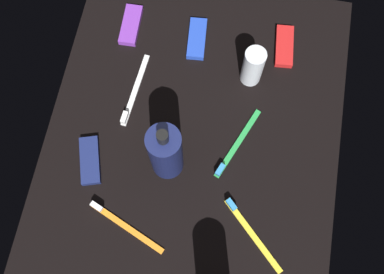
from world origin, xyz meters
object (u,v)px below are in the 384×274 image
at_px(deodorant_stick, 253,67).
at_px(toothbrush_orange, 122,224).
at_px(toothbrush_green, 235,147).
at_px(toothbrush_white, 134,93).
at_px(snack_bar_blue, 197,39).
at_px(lotion_bottle, 166,153).
at_px(toothbrush_yellow, 250,231).
at_px(snack_bar_red, 284,46).
at_px(snack_bar_purple, 131,25).
at_px(snack_bar_navy, 90,161).

bearing_deg(deodorant_stick, toothbrush_orange, 150.94).
relative_size(toothbrush_green, toothbrush_orange, 1.00).
xyz_separation_m(toothbrush_white, snack_bar_blue, (0.16, -0.12, 0.00)).
distance_m(lotion_bottle, toothbrush_white, 0.20).
relative_size(deodorant_stick, toothbrush_white, 0.60).
distance_m(toothbrush_yellow, toothbrush_green, 0.18).
height_order(deodorant_stick, snack_bar_red, deodorant_stick).
distance_m(toothbrush_white, snack_bar_purple, 0.18).
xyz_separation_m(deodorant_stick, toothbrush_orange, (-0.38, 0.21, -0.05)).
height_order(snack_bar_purple, snack_bar_navy, same).
relative_size(toothbrush_green, snack_bar_purple, 1.64).
height_order(lotion_bottle, snack_bar_purple, lotion_bottle).
height_order(lotion_bottle, snack_bar_blue, lotion_bottle).
height_order(snack_bar_blue, snack_bar_red, same).
distance_m(deodorant_stick, snack_bar_purple, 0.31).
height_order(lotion_bottle, toothbrush_green, lotion_bottle).
distance_m(lotion_bottle, snack_bar_navy, 0.19).
relative_size(toothbrush_yellow, toothbrush_green, 0.81).
height_order(toothbrush_yellow, snack_bar_purple, toothbrush_yellow).
bearing_deg(snack_bar_blue, lotion_bottle, 173.56).
height_order(snack_bar_red, snack_bar_purple, same).
bearing_deg(toothbrush_yellow, toothbrush_green, 18.12).
relative_size(snack_bar_blue, snack_bar_red, 1.00).
bearing_deg(toothbrush_orange, toothbrush_green, -44.56).
distance_m(lotion_bottle, deodorant_stick, 0.28).
bearing_deg(snack_bar_navy, lotion_bottle, -98.75).
bearing_deg(lotion_bottle, toothbrush_orange, 155.26).
bearing_deg(toothbrush_orange, snack_bar_navy, 39.74).
xyz_separation_m(snack_bar_blue, snack_bar_navy, (-0.33, 0.17, 0.00)).
xyz_separation_m(snack_bar_blue, snack_bar_red, (0.02, -0.20, 0.00)).
height_order(toothbrush_yellow, toothbrush_green, same).
bearing_deg(snack_bar_purple, toothbrush_yellow, -142.71).
height_order(snack_bar_blue, snack_bar_purple, same).
xyz_separation_m(deodorant_stick, snack_bar_navy, (-0.26, 0.31, -0.05)).
bearing_deg(toothbrush_green, snack_bar_blue, 27.83).
bearing_deg(toothbrush_white, lotion_bottle, -143.49).
bearing_deg(snack_bar_red, toothbrush_yellow, 172.71).
bearing_deg(snack_bar_red, toothbrush_green, 159.28).
bearing_deg(deodorant_stick, lotion_bottle, 148.46).
xyz_separation_m(toothbrush_yellow, snack_bar_purple, (0.43, 0.35, 0.00)).
distance_m(lotion_bottle, toothbrush_orange, 0.18).
xyz_separation_m(toothbrush_yellow, snack_bar_red, (0.44, -0.02, 0.00)).
bearing_deg(snack_bar_purple, toothbrush_orange, -171.21).
xyz_separation_m(toothbrush_yellow, snack_bar_blue, (0.42, 0.19, 0.00)).
height_order(toothbrush_orange, snack_bar_red, toothbrush_orange).
xyz_separation_m(snack_bar_red, snack_bar_purple, (-0.01, 0.37, 0.00)).
bearing_deg(deodorant_stick, snack_bar_blue, 62.08).
relative_size(lotion_bottle, toothbrush_yellow, 1.45).
relative_size(snack_bar_purple, snack_bar_navy, 1.00).
bearing_deg(snack_bar_red, toothbrush_orange, 144.49).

